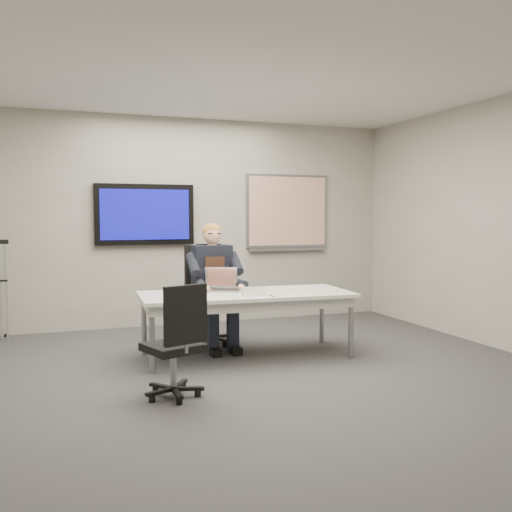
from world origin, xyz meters
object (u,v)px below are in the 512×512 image
object	(u,v)px
conference_table	(246,300)
office_chair_near	(176,363)
seated_person	(216,298)
office_chair_far	(210,313)
laptop	(224,285)

from	to	relation	value
conference_table	office_chair_near	world-z (taller)	office_chair_near
conference_table	seated_person	size ratio (longest dim) A/B	1.61
office_chair_far	seated_person	world-z (taller)	seated_person
conference_table	seated_person	distance (m)	0.50
office_chair_near	laptop	xyz separation A→B (m)	(0.82, 1.36, 0.45)
office_chair_near	seated_person	xyz separation A→B (m)	(0.80, 1.58, 0.27)
office_chair_far	office_chair_near	world-z (taller)	office_chair_far
conference_table	office_chair_far	xyz separation A→B (m)	(-0.20, 0.73, -0.24)
office_chair_near	seated_person	distance (m)	1.79
conference_table	office_chair_far	world-z (taller)	office_chair_far
office_chair_near	conference_table	bearing A→B (deg)	-150.57
office_chair_far	laptop	distance (m)	0.62
office_chair_near	laptop	distance (m)	1.65
laptop	seated_person	bearing A→B (deg)	117.13
conference_table	laptop	size ratio (longest dim) A/B	5.08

